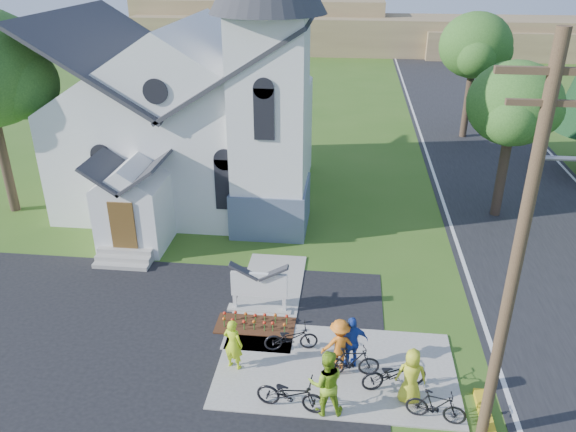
# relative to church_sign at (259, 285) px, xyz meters

# --- Properties ---
(ground) EXTENTS (120.00, 120.00, 0.00)m
(ground) POSITION_rel_church_sign_xyz_m (1.20, -3.20, -1.03)
(ground) COLOR #375F1B
(ground) RESTS_ON ground
(parking_lot) EXTENTS (20.00, 16.00, 0.02)m
(parking_lot) POSITION_rel_church_sign_xyz_m (-5.80, -5.20, -1.02)
(parking_lot) COLOR black
(parking_lot) RESTS_ON ground
(road) EXTENTS (8.00, 90.00, 0.02)m
(road) POSITION_rel_church_sign_xyz_m (11.20, 11.80, -1.02)
(road) COLOR black
(road) RESTS_ON ground
(sidewalk) EXTENTS (7.00, 4.00, 0.05)m
(sidewalk) POSITION_rel_church_sign_xyz_m (2.70, -2.70, -1.00)
(sidewalk) COLOR gray
(sidewalk) RESTS_ON ground
(church) EXTENTS (12.35, 12.00, 13.00)m
(church) POSITION_rel_church_sign_xyz_m (-4.28, 9.28, 4.22)
(church) COLOR white
(church) RESTS_ON ground
(church_sign) EXTENTS (2.20, 0.40, 1.70)m
(church_sign) POSITION_rel_church_sign_xyz_m (0.00, 0.00, 0.00)
(church_sign) COLOR gray
(church_sign) RESTS_ON ground
(flower_bed) EXTENTS (2.60, 1.10, 0.07)m
(flower_bed) POSITION_rel_church_sign_xyz_m (0.00, -0.90, -0.99)
(flower_bed) COLOR #3A1C0F
(flower_bed) RESTS_ON ground
(utility_pole) EXTENTS (3.45, 0.28, 10.00)m
(utility_pole) POSITION_rel_church_sign_xyz_m (6.56, -4.70, 4.38)
(utility_pole) COLOR #442F22
(utility_pole) RESTS_ON ground
(tree_road_near) EXTENTS (4.00, 4.00, 7.05)m
(tree_road_near) POSITION_rel_church_sign_xyz_m (9.70, 8.80, 4.18)
(tree_road_near) COLOR #36251D
(tree_road_near) RESTS_ON ground
(tree_road_mid) EXTENTS (4.40, 4.40, 7.80)m
(tree_road_mid) POSITION_rel_church_sign_xyz_m (10.20, 20.80, 4.75)
(tree_road_mid) COLOR #36251D
(tree_road_mid) RESTS_ON ground
(distant_hills) EXTENTS (61.00, 10.00, 5.60)m
(distant_hills) POSITION_rel_church_sign_xyz_m (4.56, 53.13, 1.15)
(distant_hills) COLOR olive
(distant_hills) RESTS_ON ground
(cyclist_0) EXTENTS (0.70, 0.57, 1.65)m
(cyclist_0) POSITION_rel_church_sign_xyz_m (-0.29, -2.95, -0.15)
(cyclist_0) COLOR #C6EF1C
(cyclist_0) RESTS_ON sidewalk
(bike_0) EXTENTS (1.74, 0.90, 0.87)m
(bike_0) POSITION_rel_church_sign_xyz_m (1.29, -1.96, -0.54)
(bike_0) COLOR black
(bike_0) RESTS_ON sidewalk
(cyclist_1) EXTENTS (1.03, 0.85, 1.94)m
(cyclist_1) POSITION_rel_church_sign_xyz_m (2.47, -4.40, -0.01)
(cyclist_1) COLOR #8CBB23
(cyclist_1) RESTS_ON sidewalk
(bike_1) EXTENTS (1.65, 0.63, 0.97)m
(bike_1) POSITION_rel_church_sign_xyz_m (3.15, -2.92, -0.49)
(bike_1) COLOR black
(bike_1) RESTS_ON sidewalk
(cyclist_2) EXTENTS (1.07, 0.75, 1.69)m
(cyclist_2) POSITION_rel_church_sign_xyz_m (3.13, -2.50, -0.13)
(cyclist_2) COLOR #2345B0
(cyclist_2) RESTS_ON sidewalk
(bike_2) EXTENTS (1.97, 0.93, 1.00)m
(bike_2) POSITION_rel_church_sign_xyz_m (1.55, -4.40, -0.48)
(bike_2) COLOR black
(bike_2) RESTS_ON sidewalk
(cyclist_3) EXTENTS (1.18, 0.83, 1.65)m
(cyclist_3) POSITION_rel_church_sign_xyz_m (2.78, -2.62, -0.15)
(cyclist_3) COLOR orange
(cyclist_3) RESTS_ON sidewalk
(bike_3) EXTENTS (1.62, 0.75, 0.94)m
(bike_3) POSITION_rel_church_sign_xyz_m (5.34, -4.40, -0.51)
(bike_3) COLOR black
(bike_3) RESTS_ON sidewalk
(cyclist_4) EXTENTS (0.85, 0.58, 1.67)m
(cyclist_4) POSITION_rel_church_sign_xyz_m (4.73, -3.74, -0.14)
(cyclist_4) COLOR gold
(cyclist_4) RESTS_ON sidewalk
(bike_4) EXTENTS (1.98, 1.13, 0.98)m
(bike_4) POSITION_rel_church_sign_xyz_m (4.33, -3.30, -0.49)
(bike_4) COLOR black
(bike_4) RESTS_ON sidewalk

